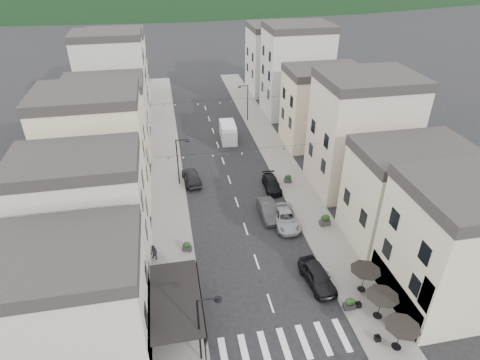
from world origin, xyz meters
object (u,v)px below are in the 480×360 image
(parked_car_b, at_px, (268,210))
(parked_car_e, at_px, (192,177))
(delivery_van, at_px, (228,132))
(pedestrian_a, at_px, (169,288))
(pedestrian_b, at_px, (154,253))
(parked_car_a, at_px, (317,276))
(parked_car_c, at_px, (285,218))
(parked_car_d, at_px, (272,184))

(parked_car_b, bearing_deg, parked_car_e, 131.50)
(parked_car_e, bearing_deg, delivery_van, -126.10)
(pedestrian_a, distance_m, pedestrian_b, 4.74)
(delivery_van, bearing_deg, pedestrian_a, -105.36)
(pedestrian_a, bearing_deg, parked_car_e, 60.11)
(parked_car_a, distance_m, pedestrian_b, 14.79)
(parked_car_c, height_order, delivery_van, delivery_van)
(pedestrian_b, bearing_deg, parked_car_c, 51.95)
(parked_car_a, relative_size, pedestrian_a, 3.02)
(parked_car_b, relative_size, parked_car_c, 0.88)
(pedestrian_b, bearing_deg, parked_car_a, 16.81)
(parked_car_e, relative_size, pedestrian_a, 2.95)
(parked_car_b, distance_m, pedestrian_a, 14.28)
(parked_car_a, bearing_deg, parked_car_c, 85.14)
(pedestrian_a, bearing_deg, pedestrian_b, 85.33)
(parked_car_a, xyz_separation_m, parked_car_c, (-0.26, 8.67, -0.09))
(parked_car_b, relative_size, pedestrian_a, 2.90)
(parked_car_c, xyz_separation_m, parked_car_e, (-8.83, 10.09, 0.07))
(delivery_van, bearing_deg, parked_car_a, -81.61)
(pedestrian_a, bearing_deg, parked_car_b, 21.73)
(parked_car_d, distance_m, pedestrian_a, 19.29)
(parked_car_a, bearing_deg, parked_car_e, 109.28)
(parked_car_e, xyz_separation_m, pedestrian_b, (-4.60, -13.16, 0.12))
(pedestrian_a, height_order, pedestrian_b, pedestrian_b)
(parked_car_b, xyz_separation_m, parked_car_e, (-7.40, 8.44, 0.04))
(parked_car_e, relative_size, pedestrian_b, 2.94)
(parked_car_d, distance_m, parked_car_e, 9.73)
(delivery_van, bearing_deg, parked_car_d, -75.78)
(parked_car_c, distance_m, delivery_van, 21.59)
(parked_car_a, xyz_separation_m, pedestrian_a, (-12.51, 1.01, 0.10))
(parked_car_c, height_order, parked_car_d, parked_car_c)
(parked_car_a, height_order, parked_car_e, parked_car_a)
(parked_car_c, bearing_deg, parked_car_b, 133.70)
(parked_car_b, xyz_separation_m, parked_car_c, (1.43, -1.65, -0.03))
(parked_car_b, height_order, pedestrian_a, pedestrian_a)
(parked_car_b, distance_m, parked_car_c, 2.18)
(parked_car_d, height_order, parked_car_e, parked_car_e)
(delivery_van, bearing_deg, pedestrian_b, -110.87)
(parked_car_c, height_order, pedestrian_a, pedestrian_a)
(parked_car_d, distance_m, pedestrian_b, 17.04)
(parked_car_e, xyz_separation_m, pedestrian_a, (-3.43, -17.76, 0.12))
(parked_car_d, distance_m, delivery_van, 14.81)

